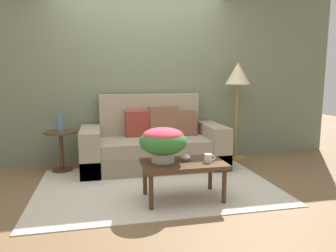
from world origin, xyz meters
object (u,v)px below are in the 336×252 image
floor_lamp (238,79)px  potted_plant (163,141)px  couch (154,145)px  coffee_mug (208,158)px  side_table (61,144)px  snack_bowl (185,157)px  table_vase (60,124)px  coffee_table (183,167)px

floor_lamp → potted_plant: bearing=-136.5°
couch → coffee_mug: 1.40m
potted_plant → couch: bearing=84.4°
coffee_mug → couch: bearing=104.2°
potted_plant → coffee_mug: bearing=-13.4°
side_table → potted_plant: bearing=-48.0°
couch → snack_bowl: bearing=-84.3°
couch → coffee_mug: bearing=-75.8°
couch → potted_plant: couch is taller
coffee_mug → floor_lamp: bearing=56.5°
floor_lamp → table_vase: 2.68m
couch → coffee_table: bearing=-86.1°
floor_lamp → couch: bearing=-174.0°
snack_bowl → couch: bearing=95.7°
side_table → potted_plant: size_ratio=1.13×
coffee_table → potted_plant: potted_plant is taller
side_table → floor_lamp: floor_lamp is taller
floor_lamp → snack_bowl: size_ratio=13.07×
potted_plant → floor_lamp: bearing=43.5°
side_table → snack_bowl: size_ratio=4.87×
floor_lamp → snack_bowl: bearing=-131.3°
coffee_mug → side_table: bearing=139.3°
side_table → coffee_table: bearing=-44.4°
coffee_mug → snack_bowl: bearing=152.1°
snack_bowl → table_vase: size_ratio=0.47×
floor_lamp → potted_plant: (-1.45, -1.38, -0.62)m
side_table → floor_lamp: size_ratio=0.37×
couch → table_vase: couch is taller
coffee_mug → table_vase: table_vase is taller
coffee_table → potted_plant: (-0.21, 0.05, 0.27)m
coffee_table → potted_plant: bearing=166.0°
side_table → snack_bowl: side_table is taller
snack_bowl → table_vase: bearing=138.0°
couch → potted_plant: size_ratio=4.07×
potted_plant → snack_bowl: size_ratio=4.29×
coffee_table → table_vase: bearing=136.0°
floor_lamp → coffee_mug: size_ratio=12.11×
coffee_table → table_vase: table_vase is taller
coffee_table → coffee_mug: coffee_mug is taller
floor_lamp → coffee_table: bearing=-130.9°
coffee_mug → snack_bowl: (-0.22, 0.12, -0.01)m
floor_lamp → coffee_mug: 1.96m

